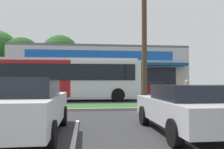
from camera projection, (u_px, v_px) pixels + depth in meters
name	position (u px, v px, depth m)	size (l,w,h in m)	color
grass_median	(78.00, 107.00, 12.75)	(56.00, 2.20, 0.12)	#2D5B23
curb_lip	(77.00, 110.00, 11.54)	(56.00, 0.24, 0.12)	gray
parking_stripe_2	(75.00, 135.00, 6.30)	(0.12, 4.80, 0.01)	silver
parking_stripe_3	(182.00, 140.00, 5.79)	(0.12, 4.80, 0.01)	silver
storefront_building	(99.00, 71.00, 35.12)	(23.55, 13.62, 6.31)	beige
tree_mid_left	(22.00, 56.00, 42.34)	(6.96, 6.96, 9.73)	#473323
tree_mid	(60.00, 54.00, 44.45)	(7.20, 7.20, 10.58)	#473323
tree_mid_right	(88.00, 60.00, 45.54)	(6.18, 6.18, 9.00)	#473323
utility_pole	(142.00, 11.00, 13.29)	(3.08, 2.40, 10.52)	#4C3826
city_bus	(64.00, 78.00, 17.71)	(11.70, 2.91, 3.25)	#AD191E
car_3	(186.00, 108.00, 6.54)	(1.97, 4.31, 1.39)	#B7B7BC
car_4	(150.00, 88.00, 24.68)	(4.56, 1.97, 1.56)	maroon
car_5	(26.00, 106.00, 6.18)	(1.96, 4.55, 1.58)	silver
pedestrian_near_bench	(187.00, 96.00, 10.77)	(0.32, 0.32, 1.57)	black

